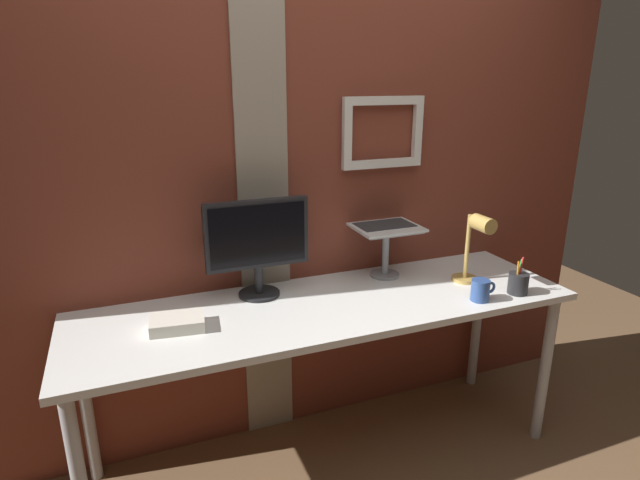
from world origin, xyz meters
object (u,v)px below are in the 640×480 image
object	(u,v)px
laptop	(380,212)
desk_lamp	(476,242)
monitor	(257,240)
pen_cup	(518,283)
coffee_mug	(481,290)

from	to	relation	value
laptop	desk_lamp	distance (m)	0.46
monitor	desk_lamp	distance (m)	0.97
pen_cup	coffee_mug	xyz separation A→B (m)	(-0.20, -0.00, -0.00)
monitor	pen_cup	size ratio (longest dim) A/B	2.64
desk_lamp	coffee_mug	size ratio (longest dim) A/B	2.86
coffee_mug	pen_cup	bearing A→B (deg)	0.02
laptop	pen_cup	bearing A→B (deg)	-47.08
laptop	desk_lamp	bearing A→B (deg)	-44.81
monitor	laptop	world-z (taller)	laptop
pen_cup	coffee_mug	distance (m)	0.20
desk_lamp	pen_cup	distance (m)	0.25
desk_lamp	coffee_mug	bearing A→B (deg)	-116.41
laptop	desk_lamp	size ratio (longest dim) A/B	0.91
laptop	desk_lamp	xyz separation A→B (m)	(0.32, -0.32, -0.09)
laptop	pen_cup	distance (m)	0.69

